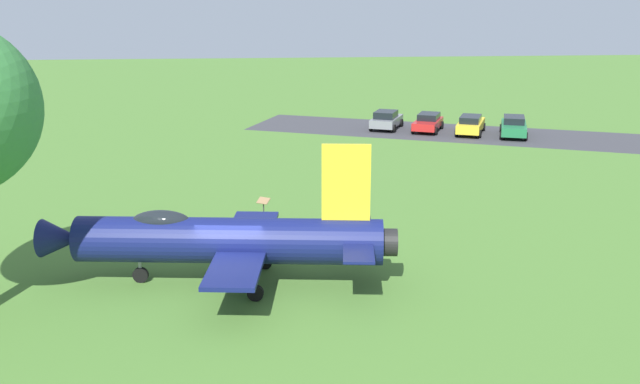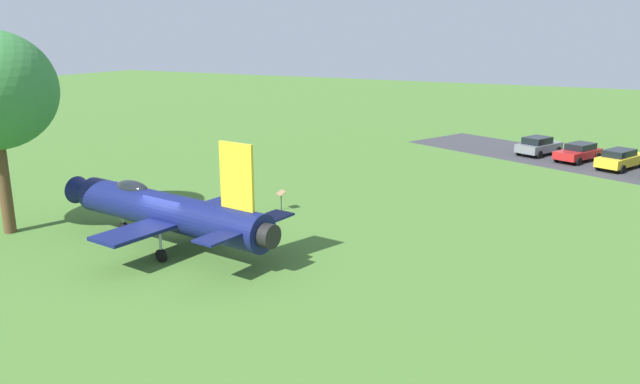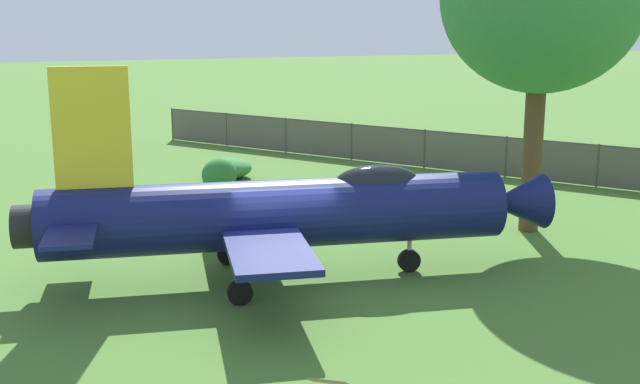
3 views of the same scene
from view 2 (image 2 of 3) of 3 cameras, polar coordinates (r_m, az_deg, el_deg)
name	(u,v)px [view 2 (image 2 of 3)]	position (r m, az deg, el deg)	size (l,w,h in m)	color
ground_plane	(171,247)	(30.35, -13.62, -4.97)	(200.00, 200.00, 0.00)	#47722D
parking_strip	(598,165)	(51.94, 24.30, 2.30)	(32.33, 8.00, 0.00)	#38383D
display_jet	(163,210)	(30.08, -14.30, -1.58)	(13.61, 8.57, 5.50)	#111951
info_plaque	(281,196)	(35.31, -3.62, -0.34)	(0.72, 0.66, 1.14)	#333333
parked_car_yellow	(621,159)	(50.99, 26.05, 2.79)	(3.50, 5.03, 1.50)	gold
parked_car_red	(578,152)	(52.64, 22.79, 3.43)	(3.41, 4.63, 1.41)	red
parked_car_gray	(538,146)	(54.15, 19.55, 4.07)	(3.42, 4.56, 1.53)	slate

